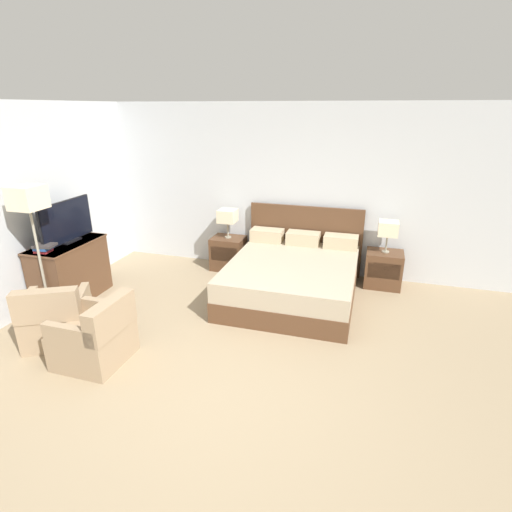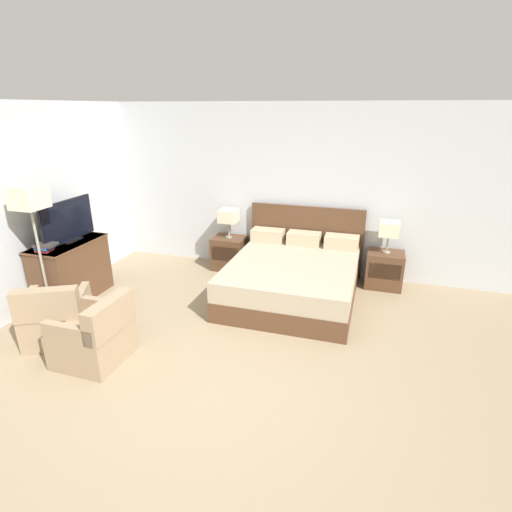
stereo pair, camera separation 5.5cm
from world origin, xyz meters
name	(u,v)px [view 1 (the left image)]	position (x,y,z in m)	size (l,w,h in m)	color
ground_plane	(217,391)	(0.00, 0.00, 0.00)	(9.95, 9.95, 0.00)	#998466
wall_back	(291,190)	(0.00, 3.35, 1.35)	(7.30, 0.06, 2.70)	silver
wall_left	(41,205)	(-3.08, 1.36, 1.35)	(0.06, 5.12, 2.70)	silver
bed	(293,277)	(0.28, 2.30, 0.30)	(1.84, 2.08, 1.13)	brown
nightstand_left	(228,253)	(-0.98, 3.04, 0.28)	(0.54, 0.44, 0.56)	brown
nightstand_right	(383,269)	(1.55, 3.04, 0.28)	(0.54, 0.44, 0.56)	brown
table_lamp_left	(228,216)	(-0.98, 3.04, 0.93)	(0.29, 0.29, 0.48)	gray
table_lamp_right	(388,229)	(1.55, 3.04, 0.93)	(0.29, 0.29, 0.48)	gray
dresser	(70,270)	(-2.75, 1.32, 0.44)	(0.57, 1.08, 0.85)	brown
tv	(67,222)	(-2.74, 1.40, 1.13)	(0.18, 0.95, 0.58)	black
book_red_cover	(43,251)	(-2.76, 0.94, 0.87)	(0.18, 0.16, 0.04)	#B7282D
book_blue_cover	(44,248)	(-2.75, 0.94, 0.90)	(0.18, 0.19, 0.04)	#234C8E
book_small_top	(45,245)	(-2.73, 0.94, 0.94)	(0.25, 0.20, 0.03)	#383333
armchair_by_window	(56,319)	(-2.14, 0.32, 0.28)	(0.92, 0.93, 0.76)	#9E8466
armchair_companion	(96,338)	(-1.43, 0.11, 0.28)	(0.70, 0.69, 0.76)	#9E8466
floor_lamp	(29,207)	(-2.66, 0.76, 1.49)	(0.34, 0.34, 1.75)	gray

